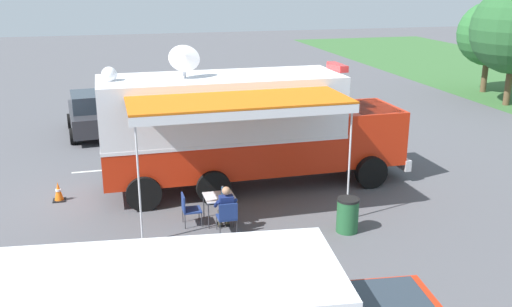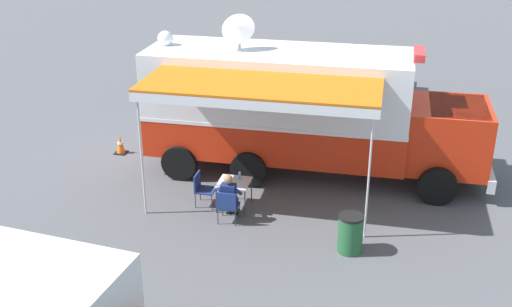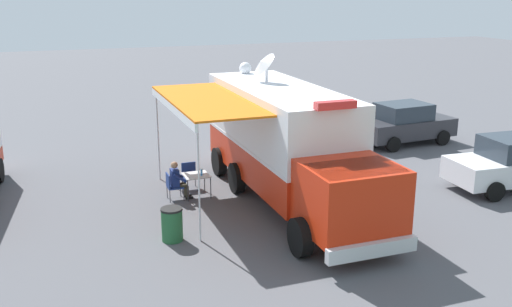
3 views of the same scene
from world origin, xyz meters
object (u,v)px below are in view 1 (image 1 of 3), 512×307
(seated_responder, at_px, (226,207))
(car_far_corner, at_px, (93,113))
(traffic_cone, at_px, (58,192))
(water_bottle, at_px, (222,190))
(command_truck, at_px, (246,125))
(folding_table, at_px, (219,198))
(car_behind_truck, at_px, (238,105))
(folding_chair_at_table, at_px, (227,215))
(folding_chair_beside_table, at_px, (188,207))
(trash_bin, at_px, (348,215))

(seated_responder, distance_m, car_far_corner, 11.18)
(traffic_cone, bearing_deg, water_bottle, 60.56)
(command_truck, distance_m, folding_table, 3.16)
(car_behind_truck, bearing_deg, folding_chair_at_table, -13.99)
(command_truck, relative_size, car_far_corner, 2.19)
(command_truck, xyz_separation_m, water_bottle, (2.41, -1.23, -1.11))
(folding_table, bearing_deg, folding_chair_beside_table, -88.83)
(folding_chair_at_table, height_order, folding_chair_beside_table, same)
(folding_chair_at_table, distance_m, trash_bin, 3.09)
(water_bottle, height_order, car_behind_truck, car_behind_truck)
(folding_chair_beside_table, bearing_deg, seated_responder, 56.44)
(command_truck, relative_size, folding_chair_at_table, 10.93)
(water_bottle, bearing_deg, trash_bin, 61.85)
(water_bottle, bearing_deg, folding_table, -37.27)
(folding_chair_beside_table, height_order, trash_bin, trash_bin)
(folding_chair_beside_table, bearing_deg, water_bottle, 99.86)
(folding_table, relative_size, seated_responder, 0.65)
(folding_table, height_order, folding_chair_at_table, folding_chair_at_table)
(seated_responder, bearing_deg, water_bottle, 174.79)
(car_behind_truck, bearing_deg, traffic_cone, -43.49)
(seated_responder, xyz_separation_m, car_far_corner, (-10.64, -3.44, 0.23))
(command_truck, xyz_separation_m, folding_chair_at_table, (3.36, -1.30, -1.43))
(folding_table, height_order, car_behind_truck, car_behind_truck)
(traffic_cone, height_order, car_behind_truck, car_behind_truck)
(folding_chair_beside_table, height_order, car_far_corner, car_far_corner)
(folding_chair_at_table, distance_m, car_behind_truck, 11.23)
(seated_responder, bearing_deg, trash_bin, 74.83)
(folding_table, xyz_separation_m, water_bottle, (-0.15, 0.11, 0.16))
(folding_chair_at_table, bearing_deg, command_truck, 158.88)
(traffic_cone, bearing_deg, command_truck, 89.15)
(command_truck, bearing_deg, car_behind_truck, 169.35)
(folding_chair_beside_table, distance_m, traffic_cone, 4.37)
(car_behind_truck, bearing_deg, folding_table, -15.30)
(traffic_cone, xyz_separation_m, car_behind_truck, (-7.45, 7.06, 0.60))
(folding_chair_at_table, xyz_separation_m, trash_bin, (0.63, 3.02, -0.06))
(water_bottle, distance_m, traffic_cone, 5.10)
(water_bottle, bearing_deg, folding_chair_beside_table, -80.14)
(car_behind_truck, relative_size, car_far_corner, 0.99)
(command_truck, bearing_deg, car_far_corner, -147.62)
(folding_table, relative_size, traffic_cone, 1.39)
(command_truck, height_order, traffic_cone, command_truck)
(folding_chair_beside_table, height_order, car_behind_truck, car_behind_truck)
(folding_chair_at_table, bearing_deg, folding_chair_beside_table, -131.11)
(command_truck, relative_size, folding_table, 11.78)
(folding_chair_beside_table, bearing_deg, command_truck, 139.59)
(folding_table, bearing_deg, water_bottle, 142.73)
(traffic_cone, bearing_deg, seated_responder, 53.19)
(command_truck, bearing_deg, traffic_cone, -90.85)
(folding_chair_at_table, relative_size, folding_chair_beside_table, 1.00)
(command_truck, bearing_deg, folding_chair_beside_table, -40.41)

